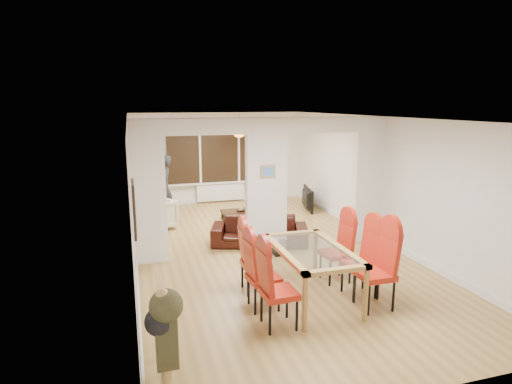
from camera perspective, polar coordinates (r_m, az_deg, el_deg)
name	(u,v)px	position (r m, az deg, el deg)	size (l,w,h in m)	color
floor	(266,250)	(8.56, 1.34, -7.77)	(5.00, 9.00, 0.01)	#A17C41
room_walls	(266,186)	(8.22, 1.38, 0.80)	(5.00, 9.00, 2.60)	silver
divider_wall	(266,186)	(8.22, 1.38, 0.80)	(5.00, 0.18, 2.60)	white
bay_window_blinds	(219,151)	(12.45, -4.89, 5.45)	(3.00, 0.08, 1.80)	black
radiator	(220,192)	(12.60, -4.76, 0.00)	(1.40, 0.08, 0.50)	white
pendant_light	(239,131)	(11.35, -2.28, 8.17)	(0.36, 0.36, 0.36)	orange
stair_newel	(161,316)	(5.05, -12.55, -15.82)	(0.40, 1.20, 1.10)	tan
wall_poster	(134,209)	(5.43, -15.96, -2.16)	(0.04, 0.52, 0.67)	gray
pillar_photo	(268,171)	(8.08, 1.61, 2.77)	(0.30, 0.03, 0.25)	#4C8CD8
dining_table	(311,274)	(6.45, 7.33, -10.78)	(0.96, 1.72, 0.80)	olive
dining_chair_la	(279,287)	(5.64, 3.09, -12.49)	(0.44, 0.44, 1.10)	#A51F10
dining_chair_lb	(264,273)	(6.11, 1.01, -10.70)	(0.42, 0.42, 1.06)	#A51F10
dining_chair_lc	(256,258)	(6.64, -0.03, -8.83)	(0.42, 0.42, 1.06)	#A51F10
dining_chair_ra	(375,268)	(6.33, 15.59, -9.79)	(0.47, 0.47, 1.17)	#A51F10
dining_chair_rb	(360,260)	(6.67, 13.66, -8.85)	(0.44, 0.44, 1.11)	#A51F10
dining_chair_rc	(336,249)	(7.11, 10.58, -7.53)	(0.43, 0.43, 1.08)	#A51F10
sofa	(260,231)	(8.82, 0.48, -5.23)	(1.95, 0.76, 0.57)	black
armchair	(156,215)	(10.12, -13.25, -2.94)	(0.76, 0.74, 0.69)	beige
person	(164,189)	(10.53, -12.16, 0.37)	(0.40, 0.60, 1.66)	black
television	(304,199)	(11.71, 6.45, -0.90)	(0.14, 1.07, 0.61)	black
coffee_table	(241,215)	(10.76, -1.96, -3.02)	(0.99, 0.50, 0.23)	black
bottle	(250,203)	(10.86, -0.86, -1.44)	(0.07, 0.07, 0.30)	#143F19
bowl	(241,210)	(10.62, -2.04, -2.44)	(0.23, 0.23, 0.06)	black
shoes	(280,252)	(8.34, 3.16, -7.94)	(0.25, 0.27, 0.10)	black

